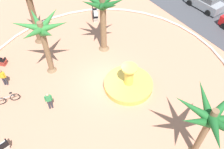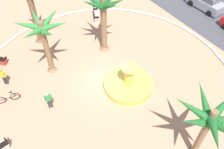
% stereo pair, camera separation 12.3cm
% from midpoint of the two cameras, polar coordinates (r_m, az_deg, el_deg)
% --- Properties ---
extents(ground_plane, '(80.00, 80.00, 0.00)m').
position_cam_midpoint_polar(ground_plane, '(19.51, -1.78, -1.67)').
color(ground_plane, tan).
extents(plaza_curb, '(20.86, 20.86, 0.20)m').
position_cam_midpoint_polar(plaza_curb, '(19.43, -1.79, -1.47)').
color(plaza_curb, silver).
rests_on(plaza_curb, ground).
extents(fountain, '(3.80, 3.80, 2.14)m').
position_cam_midpoint_polar(fountain, '(18.98, 3.66, -2.18)').
color(fountain, gold).
rests_on(fountain, ground).
extents(palm_tree_near_fountain, '(3.81, 3.81, 5.52)m').
position_cam_midpoint_polar(palm_tree_near_fountain, '(19.88, -2.33, 14.93)').
color(palm_tree_near_fountain, brown).
rests_on(palm_tree_near_fountain, ground).
extents(palm_tree_by_curb, '(3.11, 3.28, 5.79)m').
position_cam_midpoint_polar(palm_tree_by_curb, '(21.87, -18.81, 15.80)').
color(palm_tree_by_curb, brown).
rests_on(palm_tree_by_curb, ground).
extents(palm_tree_mid_plaza, '(4.21, 4.24, 4.84)m').
position_cam_midpoint_polar(palm_tree_mid_plaza, '(13.92, 21.99, -9.78)').
color(palm_tree_mid_plaza, brown).
rests_on(palm_tree_mid_plaza, ground).
extents(palm_tree_far_side, '(4.03, 3.81, 5.06)m').
position_cam_midpoint_polar(palm_tree_far_side, '(18.47, -16.09, 9.26)').
color(palm_tree_far_side, brown).
rests_on(palm_tree_far_side, ground).
extents(bench_east, '(1.66, 1.16, 1.00)m').
position_cam_midpoint_polar(bench_east, '(25.92, -4.13, 13.58)').
color(bench_east, beige).
rests_on(bench_east, ground).
extents(bicycle_red_frame, '(0.52, 1.70, 0.94)m').
position_cam_midpoint_polar(bicycle_red_frame, '(19.52, -23.30, -5.24)').
color(bicycle_red_frame, black).
rests_on(bicycle_red_frame, ground).
extents(person_cyclist_photo, '(0.36, 0.45, 1.64)m').
position_cam_midpoint_polar(person_cyclist_photo, '(20.41, -24.32, -0.48)').
color(person_cyclist_photo, '#33333D').
rests_on(person_cyclist_photo, ground).
extents(person_pedestrian_stroll, '(0.28, 0.52, 1.67)m').
position_cam_midpoint_polar(person_pedestrian_stroll, '(17.76, -14.72, -5.81)').
color(person_pedestrian_stroll, '#33333D').
rests_on(person_pedestrian_stroll, ground).
extents(parked_car_leftmost, '(4.08, 2.08, 1.67)m').
position_cam_midpoint_polar(parked_car_leftmost, '(29.05, 20.81, 15.65)').
color(parked_car_leftmost, gray).
rests_on(parked_car_leftmost, ground).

